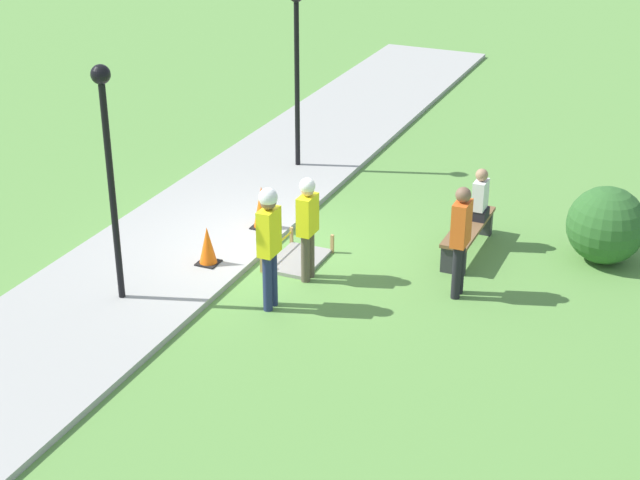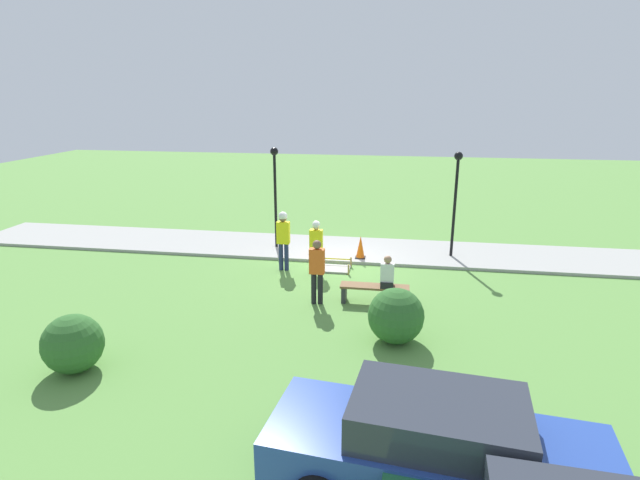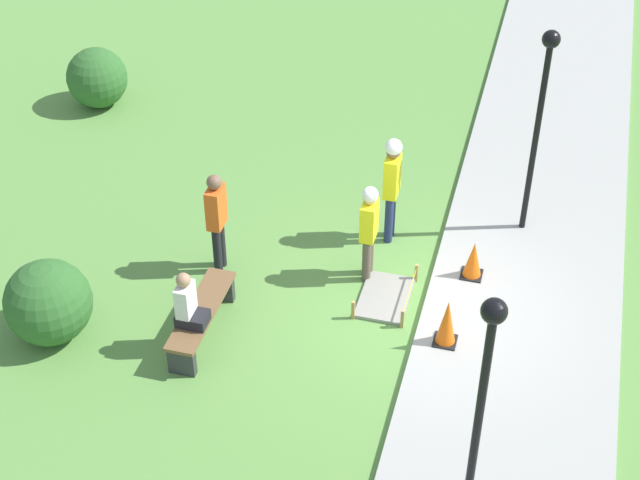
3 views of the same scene
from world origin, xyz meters
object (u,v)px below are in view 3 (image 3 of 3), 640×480
at_px(worker_assistant, 369,225).
at_px(lamppost_far, 483,386).
at_px(traffic_cone_far_patch, 473,259).
at_px(park_bench, 202,316).
at_px(person_seated_on_bench, 188,304).
at_px(traffic_cone_near_patch, 447,322).
at_px(bystander_in_orange_shirt, 217,217).
at_px(worker_supervisor, 392,180).
at_px(lamppost_near, 541,103).

bearing_deg(worker_assistant, lamppost_far, -153.29).
xyz_separation_m(traffic_cone_far_patch, park_bench, (-2.28, 3.66, -0.06)).
relative_size(person_seated_on_bench, lamppost_far, 0.25).
height_order(traffic_cone_near_patch, lamppost_far, lamppost_far).
relative_size(worker_assistant, bystander_in_orange_shirt, 0.96).
distance_m(traffic_cone_near_patch, lamppost_far, 3.72).
relative_size(worker_supervisor, bystander_in_orange_shirt, 1.08).
bearing_deg(park_bench, lamppost_far, -119.50).
xyz_separation_m(traffic_cone_far_patch, worker_supervisor, (0.74, 1.48, 0.76)).
bearing_deg(lamppost_near, worker_assistant, 129.33).
height_order(worker_assistant, lamppost_far, lamppost_far).
bearing_deg(worker_assistant, lamppost_near, -50.67).
distance_m(person_seated_on_bench, lamppost_far, 5.02).
xyz_separation_m(park_bench, bystander_in_orange_shirt, (1.53, 0.28, 0.66)).
distance_m(person_seated_on_bench, lamppost_near, 6.20).
bearing_deg(person_seated_on_bench, lamppost_near, -46.61).
relative_size(worker_assistant, lamppost_far, 0.48).
bearing_deg(traffic_cone_far_patch, bystander_in_orange_shirt, 100.82).
bearing_deg(park_bench, traffic_cone_far_patch, -58.05).
xyz_separation_m(park_bench, lamppost_far, (-2.40, -4.23, 2.10)).
relative_size(park_bench, worker_assistant, 1.08).
bearing_deg(park_bench, worker_supervisor, -35.77).
height_order(person_seated_on_bench, bystander_in_orange_shirt, bystander_in_orange_shirt).
distance_m(person_seated_on_bench, worker_supervisor, 4.03).
height_order(traffic_cone_far_patch, worker_assistant, worker_assistant).
bearing_deg(park_bench, bystander_in_orange_shirt, 10.22).
bearing_deg(worker_supervisor, bystander_in_orange_shirt, 121.28).
xyz_separation_m(traffic_cone_far_patch, lamppost_far, (-4.68, -0.57, 2.04)).
height_order(traffic_cone_near_patch, person_seated_on_bench, person_seated_on_bench).
bearing_deg(lamppost_far, person_seated_on_bench, 64.17).
xyz_separation_m(worker_supervisor, worker_assistant, (-1.08, 0.13, -0.16)).
xyz_separation_m(traffic_cone_near_patch, person_seated_on_bench, (-0.99, 3.55, 0.37)).
bearing_deg(traffic_cone_far_patch, worker_supervisor, 63.58).
distance_m(worker_supervisor, lamppost_far, 5.93).
bearing_deg(bystander_in_orange_shirt, worker_assistant, -79.89).
bearing_deg(lamppost_near, worker_supervisor, 109.91).
xyz_separation_m(traffic_cone_near_patch, traffic_cone_far_patch, (1.61, -0.16, -0.06)).
bearing_deg(worker_supervisor, traffic_cone_near_patch, -150.56).
bearing_deg(person_seated_on_bench, worker_assistant, -42.79).
relative_size(bystander_in_orange_shirt, lamppost_near, 0.50).
distance_m(traffic_cone_far_patch, lamppost_near, 2.63).
bearing_deg(person_seated_on_bench, worker_supervisor, -33.66).
relative_size(worker_supervisor, worker_assistant, 1.13).
relative_size(traffic_cone_near_patch, lamppost_far, 0.22).
distance_m(park_bench, lamppost_near, 6.11).
bearing_deg(lamppost_far, lamppost_near, -0.61).
height_order(traffic_cone_far_patch, lamppost_near, lamppost_near).
bearing_deg(park_bench, traffic_cone_near_patch, -79.19).
bearing_deg(park_bench, worker_assistant, -46.49).
bearing_deg(traffic_cone_near_patch, worker_assistant, 48.73).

